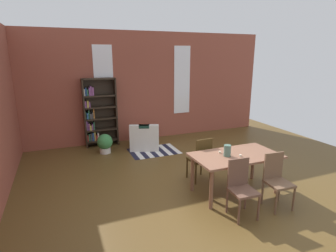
{
  "coord_description": "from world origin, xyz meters",
  "views": [
    {
      "loc": [
        -2.5,
        -4.26,
        2.58
      ],
      "look_at": [
        -0.1,
        1.64,
        0.92
      ],
      "focal_mm": 29.01,
      "sensor_mm": 36.0,
      "label": 1
    }
  ],
  "objects_px": {
    "vase_on_table": "(227,151)",
    "potted_plant_by_shelf": "(105,143)",
    "dining_chair_near_left": "(241,186)",
    "dining_chair_far_left": "(201,158)",
    "dining_chair_near_right": "(277,178)",
    "bookshelf_tall": "(98,113)",
    "dining_table": "(236,159)",
    "armchair_white": "(144,139)"
  },
  "relations": [
    {
      "from": "dining_table",
      "to": "potted_plant_by_shelf",
      "type": "relative_size",
      "value": 3.11
    },
    {
      "from": "dining_chair_near_right",
      "to": "bookshelf_tall",
      "type": "distance_m",
      "value": 5.15
    },
    {
      "from": "vase_on_table",
      "to": "potted_plant_by_shelf",
      "type": "bearing_deg",
      "value": 119.07
    },
    {
      "from": "dining_table",
      "to": "potted_plant_by_shelf",
      "type": "xyz_separation_m",
      "value": [
        -1.95,
        3.15,
        -0.39
      ]
    },
    {
      "from": "dining_chair_far_left",
      "to": "dining_table",
      "type": "bearing_deg",
      "value": -61.64
    },
    {
      "from": "dining_chair_near_right",
      "to": "dining_chair_near_left",
      "type": "bearing_deg",
      "value": 179.99
    },
    {
      "from": "potted_plant_by_shelf",
      "to": "vase_on_table",
      "type": "bearing_deg",
      "value": -60.93
    },
    {
      "from": "dining_chair_near_left",
      "to": "bookshelf_tall",
      "type": "relative_size",
      "value": 0.48
    },
    {
      "from": "dining_chair_near_right",
      "to": "potted_plant_by_shelf",
      "type": "height_order",
      "value": "dining_chair_near_right"
    },
    {
      "from": "dining_chair_near_right",
      "to": "potted_plant_by_shelf",
      "type": "relative_size",
      "value": 1.79
    },
    {
      "from": "dining_chair_near_right",
      "to": "potted_plant_by_shelf",
      "type": "distance_m",
      "value": 4.49
    },
    {
      "from": "dining_chair_near_right",
      "to": "dining_chair_near_left",
      "type": "relative_size",
      "value": 1.0
    },
    {
      "from": "bookshelf_tall",
      "to": "dining_table",
      "type": "bearing_deg",
      "value": -62.79
    },
    {
      "from": "armchair_white",
      "to": "potted_plant_by_shelf",
      "type": "bearing_deg",
      "value": -179.93
    },
    {
      "from": "dining_chair_far_left",
      "to": "dining_chair_near_left",
      "type": "relative_size",
      "value": 1.0
    },
    {
      "from": "dining_chair_near_left",
      "to": "armchair_white",
      "type": "xyz_separation_m",
      "value": [
        -0.46,
        3.83,
        -0.23
      ]
    },
    {
      "from": "potted_plant_by_shelf",
      "to": "bookshelf_tall",
      "type": "bearing_deg",
      "value": 93.15
    },
    {
      "from": "dining_chair_far_left",
      "to": "armchair_white",
      "type": "distance_m",
      "value": 2.53
    },
    {
      "from": "dining_table",
      "to": "dining_chair_near_right",
      "type": "bearing_deg",
      "value": -60.99
    },
    {
      "from": "vase_on_table",
      "to": "bookshelf_tall",
      "type": "xyz_separation_m",
      "value": [
        -1.79,
        3.87,
        0.1
      ]
    },
    {
      "from": "dining_chair_near_right",
      "to": "armchair_white",
      "type": "distance_m",
      "value": 4.03
    },
    {
      "from": "dining_chair_near_left",
      "to": "dining_chair_far_left",
      "type": "bearing_deg",
      "value": 90.0
    },
    {
      "from": "bookshelf_tall",
      "to": "dining_chair_near_left",
      "type": "bearing_deg",
      "value": -70.37
    },
    {
      "from": "bookshelf_tall",
      "to": "armchair_white",
      "type": "height_order",
      "value": "bookshelf_tall"
    },
    {
      "from": "dining_table",
      "to": "bookshelf_tall",
      "type": "xyz_separation_m",
      "value": [
        -1.99,
        3.87,
        0.3
      ]
    },
    {
      "from": "dining_table",
      "to": "dining_chair_far_left",
      "type": "height_order",
      "value": "dining_chair_far_left"
    },
    {
      "from": "dining_chair_near_left",
      "to": "potted_plant_by_shelf",
      "type": "height_order",
      "value": "dining_chair_near_left"
    },
    {
      "from": "dining_chair_near_right",
      "to": "bookshelf_tall",
      "type": "xyz_separation_m",
      "value": [
        -2.37,
        4.55,
        0.46
      ]
    },
    {
      "from": "vase_on_table",
      "to": "dining_chair_near_left",
      "type": "relative_size",
      "value": 0.22
    },
    {
      "from": "armchair_white",
      "to": "potted_plant_by_shelf",
      "type": "height_order",
      "value": "armchair_white"
    },
    {
      "from": "dining_chair_far_left",
      "to": "potted_plant_by_shelf",
      "type": "bearing_deg",
      "value": 122.62
    },
    {
      "from": "vase_on_table",
      "to": "dining_chair_near_left",
      "type": "distance_m",
      "value": 0.79
    },
    {
      "from": "vase_on_table",
      "to": "potted_plant_by_shelf",
      "type": "relative_size",
      "value": 0.4
    },
    {
      "from": "armchair_white",
      "to": "dining_chair_near_left",
      "type": "bearing_deg",
      "value": -83.14
    },
    {
      "from": "dining_chair_far_left",
      "to": "dining_chair_near_right",
      "type": "distance_m",
      "value": 1.55
    },
    {
      "from": "bookshelf_tall",
      "to": "potted_plant_by_shelf",
      "type": "xyz_separation_m",
      "value": [
        0.04,
        -0.72,
        -0.69
      ]
    },
    {
      "from": "dining_table",
      "to": "potted_plant_by_shelf",
      "type": "height_order",
      "value": "dining_table"
    },
    {
      "from": "dining_table",
      "to": "armchair_white",
      "type": "height_order",
      "value": "dining_table"
    },
    {
      "from": "vase_on_table",
      "to": "potted_plant_by_shelf",
      "type": "distance_m",
      "value": 3.66
    },
    {
      "from": "dining_table",
      "to": "dining_chair_far_left",
      "type": "relative_size",
      "value": 1.74
    },
    {
      "from": "bookshelf_tall",
      "to": "armchair_white",
      "type": "distance_m",
      "value": 1.53
    },
    {
      "from": "potted_plant_by_shelf",
      "to": "dining_chair_near_right",
      "type": "bearing_deg",
      "value": -58.74
    }
  ]
}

